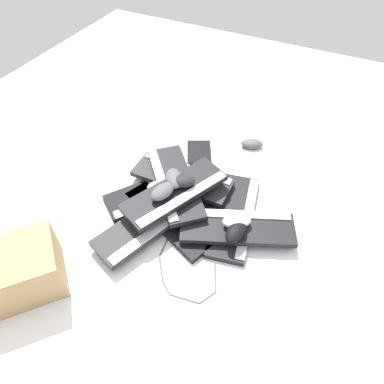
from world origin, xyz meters
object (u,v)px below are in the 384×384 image
Objects in this scene: keyboard_1 at (235,215)px; keyboard_6 at (237,227)px; keyboard_3 at (157,192)px; mouse_2 at (181,181)px; keyboard_4 at (182,178)px; mouse_5 at (252,144)px; keyboard_2 at (195,173)px; keyboard_8 at (148,223)px; mouse_6 at (236,232)px; mouse_1 at (237,221)px; keyboard_7 at (175,192)px; mouse_4 at (160,186)px; keyboard_0 at (171,216)px; keyboard_5 at (174,183)px; mouse_3 at (174,178)px; mouse_0 at (162,191)px; cardboard_box at (20,270)px.

keyboard_1 is 0.09m from keyboard_6.
keyboard_3 is 0.18m from mouse_2.
keyboard_4 is 4.01× the size of mouse_5.
keyboard_2 is at bearing -127.66° from keyboard_6.
mouse_6 reaches higher than keyboard_8.
mouse_1 reaches higher than mouse_5.
mouse_4 is (-0.04, -0.10, -0.05)m from keyboard_7.
keyboard_0 is 0.20m from keyboard_4.
keyboard_8 is (0.28, -0.01, 0.00)m from keyboard_4.
mouse_3 reaches higher than keyboard_5.
mouse_2 is at bearing -41.22° from mouse_1.
keyboard_5 is (0.07, -0.00, 0.03)m from keyboard_4.
mouse_0 is 0.32m from mouse_6.
keyboard_6 is (0.08, 0.32, -0.03)m from keyboard_5.
keyboard_3 is 0.42m from mouse_6.
keyboard_3 is at bearing -126.98° from keyboard_0.
cardboard_box reaches higher than keyboard_1.
mouse_1 is at bearing -44.13° from mouse_4.
keyboard_6 is (0.07, 0.04, 0.03)m from keyboard_1.
mouse_2 is at bearing 162.48° from keyboard_8.
keyboard_0 is 4.22× the size of mouse_3.
mouse_0 is 0.61m from mouse_5.
keyboard_6 is 0.38m from mouse_4.
keyboard_3 is 4.03× the size of mouse_2.
mouse_2 is at bearing -39.99° from mouse_4.
mouse_3 is (-0.04, -0.30, 0.10)m from keyboard_6.
keyboard_1 is at bearing -98.56° from mouse_1.
mouse_2 is 0.65m from cardboard_box.
keyboard_2 is 0.16m from keyboard_5.
cardboard_box is at bearing -44.53° from mouse_6.
mouse_3 reaches higher than keyboard_6.
keyboard_0 is 4.22× the size of mouse_4.
mouse_2 reaches higher than mouse_1.
mouse_6 is 0.76m from cardboard_box.
keyboard_6 is at bearing 131.79° from cardboard_box.
mouse_0 is at bearing -85.14° from mouse_6.
mouse_1 reaches higher than keyboard_4.
keyboard_4 is at bearing -113.96° from mouse_6.
mouse_6 is (0.05, 0.02, 0.00)m from mouse_1.
keyboard_7 is 0.16m from keyboard_8.
mouse_3 is (-0.04, -0.29, 0.06)m from mouse_1.
keyboard_7 is at bearing -91.79° from keyboard_6.
keyboard_1 is 0.29m from keyboard_5.
keyboard_1 and keyboard_2 have the same top height.
keyboard_0 is 4.22× the size of mouse_1.
mouse_0 is 0.14m from mouse_4.
keyboard_8 is 4.22× the size of mouse_0.
keyboard_2 is at bearing 12.10° from mouse_0.
keyboard_0 is 1.00× the size of keyboard_7.
keyboard_3 is 0.16m from mouse_3.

